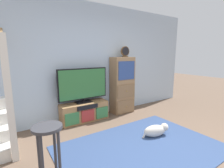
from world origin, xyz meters
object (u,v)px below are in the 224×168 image
object	(u,v)px
media_console	(85,112)
bar_stool_near	(48,141)
television	(83,85)
side_cabinet	(122,85)
desk_clock	(125,52)
dog	(156,130)

from	to	relation	value
media_console	bar_stool_near	world-z (taller)	bar_stool_near
bar_stool_near	television	bearing A→B (deg)	53.94
television	side_cabinet	distance (m)	1.10
television	side_cabinet	world-z (taller)	side_cabinet
media_console	desk_clock	xyz separation A→B (m)	(1.15, -0.00, 1.37)
bar_stool_near	dog	xyz separation A→B (m)	(1.94, 0.10, -0.42)
television	bar_stool_near	bearing A→B (deg)	-126.06
side_cabinet	desk_clock	size ratio (longest dim) A/B	5.45
media_console	bar_stool_near	size ratio (longest dim) A/B	1.49
dog	side_cabinet	bearing A→B (deg)	79.24
desk_clock	bar_stool_near	bearing A→B (deg)	-146.33
media_console	bar_stool_near	bearing A→B (deg)	-126.49
side_cabinet	bar_stool_near	size ratio (longest dim) A/B	2.00
dog	media_console	bearing A→B (deg)	119.85
media_console	television	bearing A→B (deg)	90.00
desk_clock	dog	distance (m)	2.07
television	desk_clock	bearing A→B (deg)	-1.42
bar_stool_near	media_console	bearing A→B (deg)	53.51
media_console	dog	world-z (taller)	media_console
media_console	dog	size ratio (longest dim) A/B	2.05
television	dog	distance (m)	1.82
media_console	dog	distance (m)	1.64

